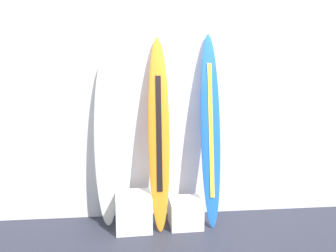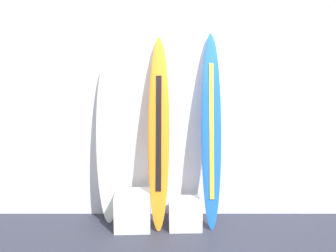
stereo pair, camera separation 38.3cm
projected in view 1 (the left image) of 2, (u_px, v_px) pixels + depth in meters
wall_back at (175, 103)px, 4.15m from camera, size 7.20×0.20×2.80m
surfboard_ivory at (107, 144)px, 3.88m from camera, size 0.30×0.28×1.94m
surfboard_sunset at (159, 134)px, 3.82m from camera, size 0.25×0.51×2.18m
surfboard_cobalt at (210, 130)px, 3.89m from camera, size 0.23×0.46×2.22m
display_block_left at (134, 211)px, 3.83m from camera, size 0.42×0.42×0.41m
display_block_center at (185, 213)px, 3.92m from camera, size 0.38×0.38×0.31m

